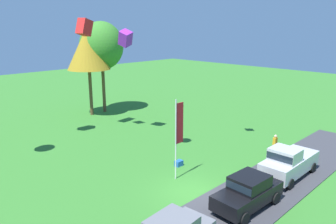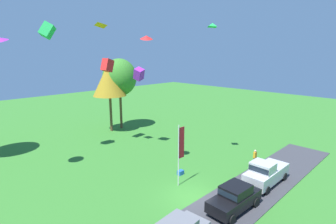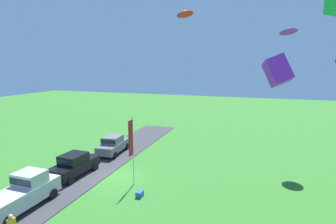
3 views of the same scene
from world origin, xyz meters
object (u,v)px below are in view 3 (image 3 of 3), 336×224
(car_sedan_by_flagpole, at_px, (74,164))
(flag_banner, at_px, (132,142))
(car_sedan_far_end, at_px, (113,144))
(car_pickup_mid_row, at_px, (23,192))
(kite_box_trailing_tail, at_px, (277,71))
(kite_delta_mid_center, at_px, (288,30))
(kite_delta_high_right, at_px, (185,12))
(cooler_box, at_px, (140,194))
(kite_box_low_drifter, at_px, (335,3))

(car_sedan_by_flagpole, distance_m, flag_banner, 5.78)
(car_sedan_far_end, distance_m, car_pickup_mid_row, 11.05)
(kite_box_trailing_tail, distance_m, kite_delta_mid_center, 13.48)
(flag_banner, bearing_deg, kite_delta_mid_center, 131.68)
(car_sedan_by_flagpole, height_order, kite_delta_high_right, kite_delta_high_right)
(kite_box_trailing_tail, bearing_deg, cooler_box, -102.93)
(kite_box_low_drifter, bearing_deg, flag_banner, -69.87)
(cooler_box, relative_size, kite_delta_mid_center, 0.37)
(cooler_box, xyz_separation_m, kite_box_trailing_tail, (1.87, 8.16, 8.53))
(flag_banner, bearing_deg, kite_delta_high_right, 92.61)
(kite_delta_high_right, bearing_deg, car_sedan_by_flagpole, -89.12)
(cooler_box, bearing_deg, car_sedan_by_flagpole, -102.52)
(cooler_box, relative_size, kite_box_low_drifter, 0.43)
(kite_box_low_drifter, bearing_deg, car_sedan_by_flagpole, -75.42)
(flag_banner, xyz_separation_m, kite_box_trailing_tail, (3.29, 9.41, 5.34))
(car_pickup_mid_row, xyz_separation_m, kite_delta_high_right, (-5.30, 9.02, 11.23))
(kite_box_low_drifter, bearing_deg, kite_delta_high_right, -63.40)
(car_sedan_far_end, bearing_deg, flag_banner, 40.96)
(car_pickup_mid_row, distance_m, kite_box_low_drifter, 24.13)
(kite_box_trailing_tail, relative_size, kite_delta_mid_center, 0.81)
(kite_box_low_drifter, distance_m, kite_delta_high_right, 10.49)
(car_sedan_far_end, relative_size, kite_delta_high_right, 4.20)
(car_sedan_far_end, relative_size, cooler_box, 8.08)
(kite_box_trailing_tail, bearing_deg, kite_delta_high_right, -122.18)
(car_sedan_far_end, xyz_separation_m, car_pickup_mid_row, (11.05, 0.04, 0.07))
(car_sedan_far_end, xyz_separation_m, car_sedan_by_flagpole, (5.89, -0.14, 0.00))
(car_sedan_far_end, bearing_deg, kite_box_trailing_tail, 57.66)
(kite_box_trailing_tail, xyz_separation_m, kite_delta_mid_center, (-12.98, 1.47, 3.35))
(car_sedan_by_flagpole, bearing_deg, car_pickup_mid_row, 1.91)
(car_sedan_far_end, relative_size, kite_box_low_drifter, 3.44)
(car_sedan_by_flagpole, distance_m, cooler_box, 6.75)
(car_sedan_far_end, height_order, cooler_box, car_sedan_far_end)
(car_sedan_by_flagpole, height_order, car_pickup_mid_row, car_pickup_mid_row)
(car_pickup_mid_row, distance_m, kite_delta_mid_center, 24.40)
(cooler_box, distance_m, kite_delta_high_right, 12.52)
(car_sedan_by_flagpole, relative_size, kite_delta_high_right, 4.15)
(car_sedan_far_end, distance_m, kite_delta_high_right, 15.57)
(kite_box_trailing_tail, xyz_separation_m, kite_delta_high_right, (-3.47, -5.51, 3.60))
(car_sedan_far_end, distance_m, cooler_box, 9.78)
(car_pickup_mid_row, bearing_deg, kite_box_trailing_tail, 97.18)
(car_sedan_far_end, height_order, kite_delta_high_right, kite_delta_high_right)
(car_sedan_far_end, relative_size, kite_box_trailing_tail, 3.66)
(cooler_box, height_order, kite_box_trailing_tail, kite_box_trailing_tail)
(kite_box_trailing_tail, bearing_deg, kite_delta_mid_center, 173.55)
(kite_box_trailing_tail, height_order, kite_box_low_drifter, kite_box_low_drifter)
(kite_box_trailing_tail, bearing_deg, kite_box_low_drifter, 154.77)
(car_sedan_far_end, xyz_separation_m, cooler_box, (7.35, 6.40, -0.84))
(car_sedan_far_end, bearing_deg, cooler_box, 41.06)
(cooler_box, distance_m, kite_box_trailing_tail, 11.96)
(kite_delta_high_right, bearing_deg, kite_box_low_drifter, 116.60)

